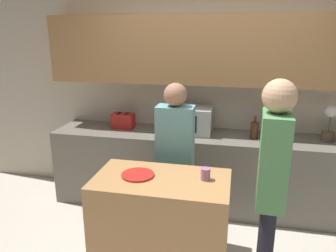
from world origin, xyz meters
TOP-DOWN VIEW (x-y plane):
  - back_wall at (0.00, 1.66)m, footprint 6.40×0.40m
  - back_counter at (0.00, 1.39)m, footprint 3.60×0.62m
  - kitchen_island at (-0.24, 0.09)m, footprint 1.05×0.59m
  - microwave at (-0.22, 1.46)m, footprint 0.52×0.39m
  - toaster at (-1.03, 1.47)m, footprint 0.26×0.16m
  - potted_plant at (1.28, 1.47)m, footprint 0.14×0.14m
  - bottle_0 at (0.51, 1.38)m, footprint 0.08×0.08m
  - bottle_1 at (0.63, 1.48)m, footprint 0.07×0.07m
  - bottle_2 at (0.73, 1.43)m, footprint 0.07×0.07m
  - plate_on_island at (-0.43, 0.09)m, footprint 0.26×0.26m
  - cup_0 at (0.10, 0.13)m, footprint 0.07×0.07m
  - person_left at (-0.23, 0.64)m, footprint 0.34×0.21m
  - person_center at (0.57, 0.04)m, footprint 0.23×0.35m

SIDE VIEW (x-z plane):
  - back_counter at x=0.00m, z-range 0.00..0.89m
  - kitchen_island at x=-0.24m, z-range 0.00..0.94m
  - person_left at x=-0.23m, z-range 0.15..1.74m
  - plate_on_island at x=-0.43m, z-range 0.94..0.95m
  - bottle_2 at x=0.73m, z-range 0.86..1.09m
  - toaster at x=-1.03m, z-range 0.89..1.07m
  - cup_0 at x=0.10m, z-range 0.94..1.03m
  - bottle_0 at x=0.51m, z-range 0.86..1.12m
  - bottle_1 at x=0.63m, z-range 0.85..1.16m
  - microwave at x=-0.22m, z-range 0.89..1.19m
  - person_center at x=0.57m, z-range 0.17..1.91m
  - potted_plant at x=1.28m, z-range 0.89..1.29m
  - back_wall at x=0.00m, z-range 0.19..2.89m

